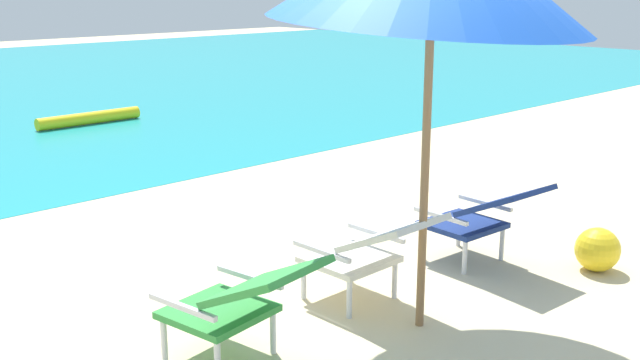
{
  "coord_description": "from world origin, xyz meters",
  "views": [
    {
      "loc": [
        -3.41,
        -3.31,
        2.06
      ],
      "look_at": [
        0.0,
        0.26,
        0.75
      ],
      "focal_mm": 42.09,
      "sensor_mm": 36.0,
      "label": 1
    }
  ],
  "objects_px": {
    "lounge_chair_center": "(369,248)",
    "beach_ball": "(598,250)",
    "lounge_chair_left": "(240,299)",
    "swim_buoy": "(89,118)",
    "lounge_chair_right": "(482,214)"
  },
  "relations": [
    {
      "from": "swim_buoy",
      "to": "lounge_chair_right",
      "type": "xyz_separation_m",
      "value": [
        -0.62,
        -7.33,
        0.31
      ]
    },
    {
      "from": "swim_buoy",
      "to": "beach_ball",
      "type": "xyz_separation_m",
      "value": [
        -0.08,
        -7.98,
        0.06
      ]
    },
    {
      "from": "beach_ball",
      "to": "lounge_chair_right",
      "type": "bearing_deg",
      "value": 129.62
    },
    {
      "from": "swim_buoy",
      "to": "lounge_chair_left",
      "type": "bearing_deg",
      "value": -111.23
    },
    {
      "from": "lounge_chair_left",
      "to": "beach_ball",
      "type": "bearing_deg",
      "value": -13.7
    },
    {
      "from": "lounge_chair_right",
      "to": "beach_ball",
      "type": "relative_size",
      "value": 2.78
    },
    {
      "from": "beach_ball",
      "to": "lounge_chair_left",
      "type": "bearing_deg",
      "value": 166.3
    },
    {
      "from": "lounge_chair_left",
      "to": "lounge_chair_center",
      "type": "bearing_deg",
      "value": 3.15
    },
    {
      "from": "lounge_chair_center",
      "to": "beach_ball",
      "type": "xyz_separation_m",
      "value": [
        1.67,
        -0.73,
        -0.24
      ]
    },
    {
      "from": "swim_buoy",
      "to": "lounge_chair_center",
      "type": "xyz_separation_m",
      "value": [
        -1.75,
        -7.25,
        0.31
      ]
    },
    {
      "from": "lounge_chair_right",
      "to": "beach_ball",
      "type": "distance_m",
      "value": 0.88
    },
    {
      "from": "swim_buoy",
      "to": "lounge_chair_right",
      "type": "distance_m",
      "value": 7.36
    },
    {
      "from": "lounge_chair_left",
      "to": "beach_ball",
      "type": "xyz_separation_m",
      "value": [
        2.76,
        -0.67,
        -0.24
      ]
    },
    {
      "from": "lounge_chair_center",
      "to": "lounge_chair_right",
      "type": "relative_size",
      "value": 0.97
    },
    {
      "from": "swim_buoy",
      "to": "beach_ball",
      "type": "relative_size",
      "value": 4.92
    }
  ]
}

